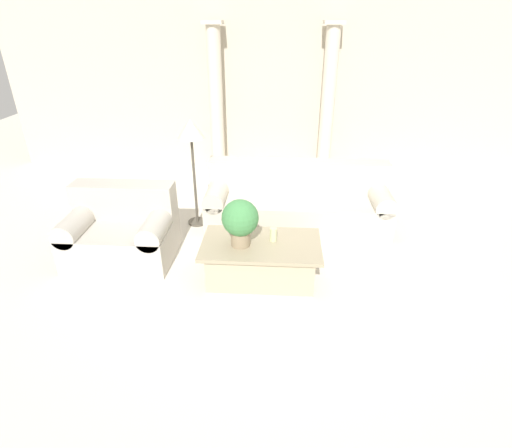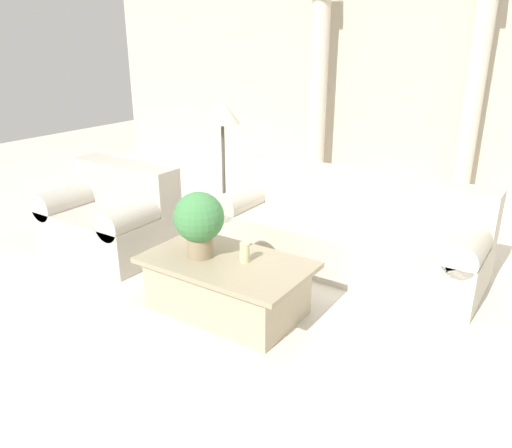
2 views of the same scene
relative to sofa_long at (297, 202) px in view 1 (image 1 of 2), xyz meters
The scene contains 10 objects.
ground_plane 1.00m from the sofa_long, 109.39° to the right, with size 16.00×16.00×0.00m, color silver.
wall_back 2.70m from the sofa_long, 97.48° to the left, with size 10.00×0.06×3.20m.
sofa_long is the anchor object (origin of this frame).
loveseat 2.36m from the sofa_long, 155.36° to the right, with size 1.24×0.87×0.87m.
coffee_table 1.41m from the sofa_long, 108.12° to the right, with size 1.31×0.77×0.44m.
potted_plant 1.58m from the sofa_long, 115.42° to the right, with size 0.40×0.40×0.53m.
pillar_candle 1.32m from the sofa_long, 103.49° to the right, with size 0.08×0.08×0.15m.
floor_lamp 1.69m from the sofa_long, behind, with size 0.36×0.36×1.49m.
column_left 2.69m from the sofa_long, 124.34° to the left, with size 0.34×0.34×2.59m.
column_right 2.35m from the sofa_long, 75.30° to the left, with size 0.34×0.34×2.59m.
Camera 1 is at (0.06, -4.23, 2.67)m, focal length 28.00 mm.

